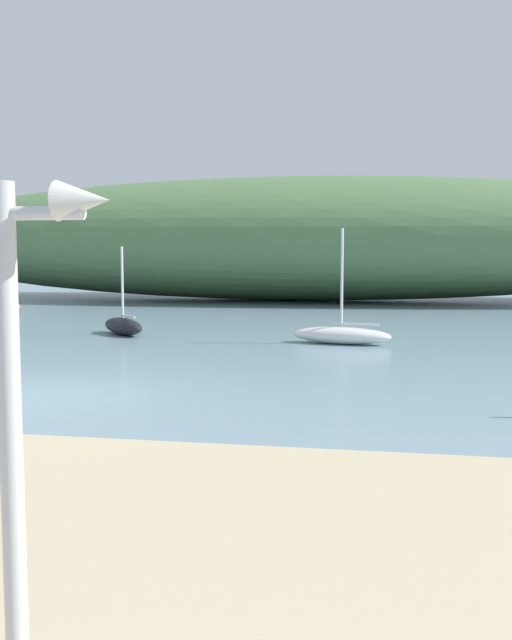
{
  "coord_description": "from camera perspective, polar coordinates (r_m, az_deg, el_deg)",
  "views": [
    {
      "loc": [
        6.19,
        -12.28,
        2.66
      ],
      "look_at": [
        3.38,
        3.35,
        1.17
      ],
      "focal_mm": 39.79,
      "sensor_mm": 36.0,
      "label": 1
    }
  ],
  "objects": [
    {
      "name": "sailboat_inner_mooring",
      "position": [
        21.06,
        6.88,
        -1.17
      ],
      "size": [
        3.07,
        1.38,
        3.4
      ],
      "color": "white",
      "rests_on": "ground"
    },
    {
      "name": "sailboat_by_sandbar",
      "position": [
        23.67,
        -10.64,
        -0.44
      ],
      "size": [
        2.24,
        2.25,
        2.89
      ],
      "color": "black",
      "rests_on": "ground"
    },
    {
      "name": "ground_plane",
      "position": [
        14.01,
        -16.34,
        -5.8
      ],
      "size": [
        120.0,
        120.0,
        0.0
      ],
      "primitive_type": "plane",
      "color": "#7A99A8"
    },
    {
      "name": "distant_hill",
      "position": [
        40.92,
        2.98,
        6.53
      ],
      "size": [
        50.95,
        12.6,
        7.0
      ],
      "primitive_type": "ellipsoid",
      "color": "#517547",
      "rests_on": "ground"
    },
    {
      "name": "sailboat_centre_water",
      "position": [
        32.58,
        -19.77,
        0.91
      ],
      "size": [
        0.96,
        2.62,
        2.56
      ],
      "color": "gold",
      "rests_on": "ground"
    }
  ]
}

